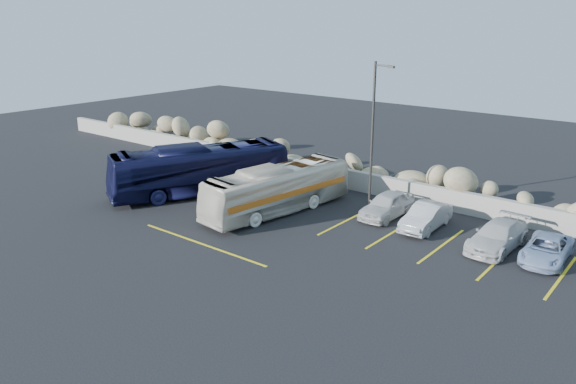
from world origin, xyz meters
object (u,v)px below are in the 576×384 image
Objects in this scene: lamppost at (373,132)px; tour_coach at (200,170)px; car_d at (547,249)px; vintage_bus at (278,189)px; car_b at (426,217)px; car_a at (387,205)px; car_c at (498,236)px.

tour_coach is (-9.37, -3.93, -2.82)m from lamppost.
car_d is at bearing 34.33° from tour_coach.
vintage_bus is 2.43× the size of car_d.
car_d is at bearing 18.47° from vintage_bus.
tour_coach is at bearing -168.42° from car_b.
car_b reaches higher than car_d.
car_d is at bearing -2.98° from car_a.
car_a is 6.09m from car_c.
lamppost is 3.93m from car_a.
car_b is (7.43, 2.66, -0.65)m from vintage_bus.
car_d is at bearing -7.31° from lamppost.
car_a is at bearing 38.79° from vintage_bus.
car_a reaches higher than car_b.
vintage_bus is at bearing -161.72° from car_b.
car_c is at bearing -9.42° from lamppost.
vintage_bus is (-3.68, -3.56, -3.02)m from lamppost.
car_b is 3.69m from car_c.
car_b is 0.90× the size of car_c.
car_c is at bearing -6.42° from car_b.
vintage_bus is 5.88m from car_a.
vintage_bus is 7.91m from car_b.
car_c is (16.80, 2.70, -0.86)m from tour_coach.
car_a is (5.05, 2.95, -0.61)m from vintage_bus.
car_d is (18.93, 2.71, -0.95)m from tour_coach.
tour_coach is 2.78× the size of car_b.
car_b is 1.01× the size of car_d.
car_a is (1.37, -0.61, -3.63)m from lamppost.
tour_coach is (-5.69, -0.37, 0.20)m from vintage_bus.
car_b is (13.12, 3.02, -0.85)m from tour_coach.
lamppost reaches higher than car_c.
car_a is (10.74, 3.32, -0.81)m from tour_coach.
car_a is at bearing 43.38° from tour_coach.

